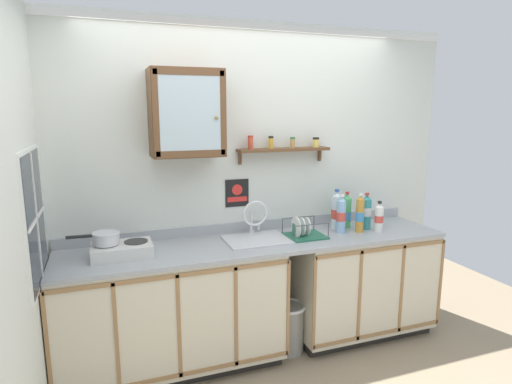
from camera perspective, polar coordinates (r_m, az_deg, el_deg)
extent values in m
plane|color=gray|center=(3.34, 3.26, -23.66)|extent=(6.01, 6.01, 0.00)
cube|color=silver|center=(3.48, -1.22, 0.87)|extent=(3.61, 0.05, 2.57)
cube|color=white|center=(3.46, -1.13, 21.37)|extent=(3.61, 0.02, 0.05)
cube|color=silver|center=(2.39, -29.68, -5.25)|extent=(0.05, 3.50, 2.57)
cube|color=black|center=(3.51, -11.01, -21.19)|extent=(1.55, 0.55, 0.08)
cube|color=beige|center=(3.27, -11.21, -14.90)|extent=(1.58, 0.61, 0.80)
cube|color=#997047|center=(2.84, -10.51, -10.97)|extent=(1.58, 0.01, 0.03)
cube|color=#997047|center=(3.18, -10.03, -22.96)|extent=(1.58, 0.01, 0.03)
cube|color=#997047|center=(2.99, -26.15, -18.41)|extent=(0.02, 0.01, 0.74)
cube|color=#997047|center=(2.97, -18.18, -18.06)|extent=(0.02, 0.01, 0.74)
cube|color=#997047|center=(3.00, -10.26, -17.38)|extent=(0.02, 0.01, 0.74)
cube|color=#997047|center=(3.07, -2.68, -16.44)|extent=(0.02, 0.01, 0.74)
cube|color=#997047|center=(3.20, 4.34, -15.30)|extent=(0.02, 0.01, 0.74)
cube|color=black|center=(4.01, 13.10, -16.89)|extent=(1.15, 0.55, 0.08)
cube|color=beige|center=(3.80, 13.64, -11.19)|extent=(1.17, 0.61, 0.80)
cube|color=#997047|center=(3.45, 16.73, -7.32)|extent=(1.17, 0.01, 0.03)
cube|color=#997047|center=(3.73, 16.11, -17.77)|extent=(1.17, 0.01, 0.03)
cube|color=#997047|center=(3.28, 7.82, -14.66)|extent=(0.02, 0.01, 0.74)
cube|color=#997047|center=(3.47, 13.73, -13.43)|extent=(0.02, 0.01, 0.74)
cube|color=#997047|center=(3.69, 18.93, -12.23)|extent=(0.02, 0.01, 0.74)
cube|color=#997047|center=(3.93, 23.48, -11.08)|extent=(0.02, 0.01, 0.74)
cube|color=#9EA3A8|center=(3.27, 0.67, -6.81)|extent=(2.97, 0.64, 0.03)
cube|color=#9EA3A8|center=(3.52, -1.01, -4.59)|extent=(2.97, 0.02, 0.08)
cube|color=silver|center=(3.28, 0.10, -6.41)|extent=(0.48, 0.37, 0.01)
cube|color=slate|center=(3.31, 0.10, -8.45)|extent=(0.41, 0.30, 0.01)
cube|color=slate|center=(3.43, -0.77, -6.78)|extent=(0.41, 0.01, 0.12)
cube|color=slate|center=(3.16, 1.04, -8.35)|extent=(0.41, 0.01, 0.12)
cylinder|color=#4C4C51|center=(3.32, 0.10, -8.48)|extent=(0.04, 0.04, 0.01)
cylinder|color=silver|center=(3.47, -0.60, -5.32)|extent=(0.05, 0.05, 0.02)
cylinder|color=silver|center=(3.44, -0.60, -3.84)|extent=(0.02, 0.02, 0.16)
torus|color=silver|center=(3.34, -0.08, -2.89)|extent=(0.21, 0.02, 0.21)
cylinder|color=silver|center=(3.48, 0.34, -4.71)|extent=(0.02, 0.02, 0.05)
cube|color=silver|center=(3.07, -17.51, -7.44)|extent=(0.40, 0.27, 0.09)
cylinder|color=#2D2D2D|center=(3.07, -19.38, -6.63)|extent=(0.16, 0.16, 0.01)
cylinder|color=#2D2D2D|center=(3.07, -15.77, -6.38)|extent=(0.16, 0.16, 0.01)
cylinder|color=black|center=(2.95, -19.28, -8.26)|extent=(0.03, 0.02, 0.03)
cylinder|color=black|center=(2.96, -15.52, -8.00)|extent=(0.03, 0.02, 0.03)
cylinder|color=silver|center=(3.06, -19.43, -5.88)|extent=(0.18, 0.18, 0.08)
torus|color=silver|center=(3.05, -19.47, -5.19)|extent=(0.18, 0.18, 0.01)
cylinder|color=black|center=(3.06, -22.62, -5.55)|extent=(0.16, 0.03, 0.02)
cylinder|color=#4CB266|center=(3.68, 12.02, -2.75)|extent=(0.08, 0.08, 0.25)
cone|color=#4CB266|center=(3.65, 12.11, -0.56)|extent=(0.07, 0.07, 0.03)
cylinder|color=red|center=(3.65, 12.12, -0.14)|extent=(0.03, 0.03, 0.02)
cylinder|color=#3F8CCC|center=(3.69, 12.00, -3.13)|extent=(0.08, 0.08, 0.07)
cylinder|color=silver|center=(3.63, 10.69, -2.70)|extent=(0.08, 0.08, 0.28)
cone|color=silver|center=(3.59, 10.78, -0.24)|extent=(0.08, 0.08, 0.04)
cylinder|color=#2D59B2|center=(3.59, 10.80, 0.21)|extent=(0.04, 0.04, 0.02)
cylinder|color=#D84C3F|center=(3.63, 10.69, -2.89)|extent=(0.09, 0.09, 0.08)
cylinder|color=teal|center=(3.68, 14.54, -2.89)|extent=(0.08, 0.08, 0.25)
cone|color=teal|center=(3.65, 14.65, -0.69)|extent=(0.07, 0.07, 0.03)
cylinder|color=red|center=(3.64, 14.67, -0.27)|extent=(0.03, 0.03, 0.02)
cylinder|color=white|center=(3.67, 14.56, -2.54)|extent=(0.08, 0.08, 0.07)
cylinder|color=gold|center=(3.57, 13.73, -3.09)|extent=(0.06, 0.06, 0.27)
cone|color=gold|center=(3.54, 13.84, -0.71)|extent=(0.06, 0.06, 0.03)
cylinder|color=white|center=(3.53, 13.86, -0.32)|extent=(0.03, 0.03, 0.02)
cylinder|color=#3F8CCC|center=(3.57, 13.72, -3.20)|extent=(0.07, 0.07, 0.08)
cylinder|color=#8CB7E0|center=(3.53, 11.33, -3.26)|extent=(0.08, 0.08, 0.26)
cone|color=#8CB7E0|center=(3.49, 11.42, -0.91)|extent=(0.07, 0.07, 0.03)
cylinder|color=white|center=(3.49, 11.43, -0.47)|extent=(0.03, 0.03, 0.02)
cylinder|color=#D84C3F|center=(3.52, 11.33, -3.21)|extent=(0.08, 0.08, 0.07)
cylinder|color=white|center=(3.63, 16.13, -3.54)|extent=(0.07, 0.07, 0.21)
cone|color=white|center=(3.60, 16.23, -1.72)|extent=(0.07, 0.07, 0.03)
cylinder|color=#262626|center=(3.60, 16.25, -1.32)|extent=(0.03, 0.03, 0.02)
cylinder|color=#D84C3F|center=(3.63, 16.14, -3.48)|extent=(0.07, 0.07, 0.06)
cube|color=#26664C|center=(3.39, 6.55, -5.87)|extent=(0.31, 0.26, 0.01)
cylinder|color=#4C4F54|center=(3.21, 5.27, -5.61)|extent=(0.01, 0.01, 0.12)
cylinder|color=#4C4F54|center=(3.34, 9.68, -5.09)|extent=(0.01, 0.01, 0.12)
cylinder|color=#4C4F54|center=(3.42, 3.56, -4.55)|extent=(0.01, 0.01, 0.12)
cylinder|color=#4C4F54|center=(3.54, 7.76, -4.10)|extent=(0.01, 0.01, 0.12)
cylinder|color=#4C4F54|center=(3.26, 7.54, -4.36)|extent=(0.28, 0.01, 0.01)
cylinder|color=#4C4F54|center=(3.46, 5.72, -3.39)|extent=(0.28, 0.01, 0.01)
cylinder|color=white|center=(3.34, 5.40, -4.68)|extent=(0.01, 0.17, 0.17)
cylinder|color=white|center=(3.36, 6.11, -4.60)|extent=(0.01, 0.14, 0.14)
cylinder|color=white|center=(3.38, 6.82, -4.52)|extent=(0.01, 0.14, 0.14)
cylinder|color=#337259|center=(3.39, 5.68, -5.01)|extent=(0.10, 0.10, 0.11)
torus|color=#337259|center=(3.44, 5.46, -4.69)|extent=(0.03, 0.07, 0.07)
cube|color=brown|center=(3.13, -9.32, 10.36)|extent=(0.52, 0.29, 0.62)
cube|color=silver|center=(2.99, -8.78, 10.36)|extent=(0.42, 0.01, 0.51)
cube|color=brown|center=(2.95, -13.27, 10.19)|extent=(0.04, 0.01, 0.58)
cube|color=brown|center=(3.04, -4.42, 10.46)|extent=(0.04, 0.01, 0.58)
cube|color=brown|center=(3.00, -8.94, 15.66)|extent=(0.48, 0.01, 0.05)
cube|color=brown|center=(3.00, -8.63, 5.06)|extent=(0.48, 0.01, 0.05)
sphere|color=olive|center=(3.01, -5.29, 9.85)|extent=(0.02, 0.02, 0.02)
cube|color=brown|center=(3.46, 3.75, 5.70)|extent=(0.77, 0.14, 0.02)
cube|color=brown|center=(3.39, -2.16, 4.56)|extent=(0.02, 0.03, 0.10)
cube|color=brown|center=(3.67, 8.50, 4.92)|extent=(0.02, 0.03, 0.10)
cylinder|color=#CC4C33|center=(3.35, -0.81, 6.53)|extent=(0.04, 0.04, 0.09)
cylinder|color=red|center=(3.35, -0.81, 7.44)|extent=(0.04, 0.04, 0.02)
cylinder|color=gold|center=(3.42, 2.01, 6.55)|extent=(0.04, 0.04, 0.08)
cylinder|color=black|center=(3.42, 2.01, 7.36)|extent=(0.04, 0.04, 0.02)
cylinder|color=tan|center=(3.48, 4.91, 6.50)|extent=(0.04, 0.04, 0.07)
cylinder|color=#33723F|center=(3.47, 4.92, 7.21)|extent=(0.04, 0.04, 0.02)
cylinder|color=#E0C659|center=(3.57, 8.02, 6.49)|extent=(0.05, 0.05, 0.06)
cylinder|color=black|center=(3.57, 8.04, 7.13)|extent=(0.05, 0.05, 0.02)
cube|color=black|center=(3.43, -2.56, -0.14)|extent=(0.19, 0.01, 0.22)
cube|color=red|center=(3.44, -2.52, -0.97)|extent=(0.16, 0.00, 0.04)
cylinder|color=red|center=(3.43, -2.53, 0.31)|extent=(0.09, 0.00, 0.09)
cube|color=#262D38|center=(2.81, -27.44, -3.14)|extent=(0.01, 0.63, 0.77)
cube|color=white|center=(2.81, -27.64, -3.16)|extent=(0.02, 0.67, 0.82)
cube|color=white|center=(2.81, -27.32, -3.14)|extent=(0.01, 0.02, 0.77)
cube|color=white|center=(2.81, -27.32, -3.14)|extent=(0.01, 0.63, 0.02)
cylinder|color=gray|center=(3.55, 4.37, -17.77)|extent=(0.24, 0.24, 0.38)
torus|color=white|center=(3.46, 4.41, -15.01)|extent=(0.27, 0.27, 0.02)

